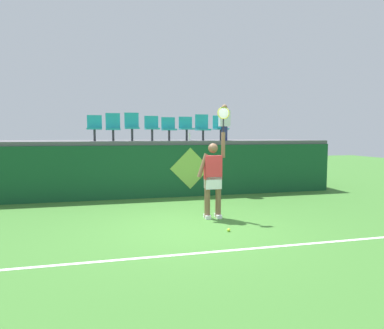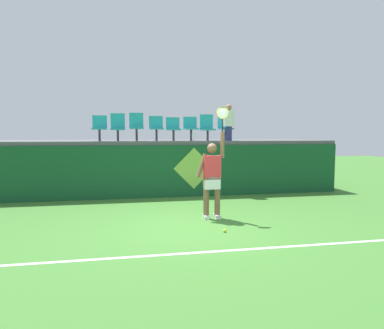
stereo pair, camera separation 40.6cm
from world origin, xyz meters
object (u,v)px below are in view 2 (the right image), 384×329
tennis_player (212,176)px  stadium_chair_7 (225,127)px  stadium_chair_1 (118,126)px  stadium_chair_6 (207,127)px  stadium_chair_0 (100,127)px  tennis_ball (225,230)px  stadium_chair_2 (136,125)px  spectator_0 (229,122)px  stadium_chair_5 (191,127)px  stadium_chair_4 (173,128)px  stadium_chair_3 (156,127)px  water_bottle (193,137)px

tennis_player → stadium_chair_7: bearing=69.3°
stadium_chair_1 → stadium_chair_7: bearing=-0.1°
stadium_chair_6 → stadium_chair_0: bearing=-179.8°
tennis_ball → stadium_chair_1: 5.50m
stadium_chair_6 → stadium_chair_2: bearing=-179.9°
tennis_ball → stadium_chair_7: size_ratio=0.08×
stadium_chair_0 → stadium_chair_1: 0.55m
tennis_player → stadium_chair_6: bearing=78.5°
spectator_0 → stadium_chair_5: bearing=159.9°
tennis_player → stadium_chair_2: size_ratio=2.87×
tennis_ball → stadium_chair_6: bearing=81.0°
tennis_ball → spectator_0: bearing=72.2°
stadium_chair_2 → tennis_player: bearing=-65.4°
stadium_chair_4 → spectator_0: (1.73, -0.42, 0.18)m
stadium_chair_5 → stadium_chair_7: size_ratio=0.94×
stadium_chair_7 → spectator_0: spectator_0 is taller
stadium_chair_4 → stadium_chair_5: size_ratio=0.97×
stadium_chair_3 → stadium_chair_0: bearing=180.0°
stadium_chair_3 → stadium_chair_4: (0.54, -0.00, -0.03)m
stadium_chair_5 → stadium_chair_2: bearing=179.7°
water_bottle → spectator_0: size_ratio=0.22×
stadium_chair_5 → stadium_chair_6: size_ratio=0.91×
stadium_chair_6 → spectator_0: (0.61, -0.43, 0.14)m
stadium_chair_4 → spectator_0: size_ratio=0.66×
stadium_chair_2 → stadium_chair_7: (2.89, -0.00, -0.02)m
stadium_chair_3 → tennis_player: bearing=-74.4°
stadium_chair_6 → stadium_chair_3: bearing=-179.6°
tennis_player → stadium_chair_1: 4.25m
stadium_chair_4 → spectator_0: spectator_0 is taller
water_bottle → stadium_chair_7: size_ratio=0.31×
tennis_ball → stadium_chair_7: stadium_chair_7 is taller
stadium_chair_2 → stadium_chair_7: bearing=-0.1°
tennis_player → stadium_chair_3: size_ratio=3.21×
stadium_chair_3 → stadium_chair_5: (1.11, -0.00, -0.00)m
stadium_chair_0 → stadium_chair_6: stadium_chair_6 is taller
stadium_chair_5 → spectator_0: size_ratio=0.68×
stadium_chair_0 → stadium_chair_2: (1.12, 0.01, 0.04)m
stadium_chair_1 → stadium_chair_2: size_ratio=0.98×
stadium_chair_1 → stadium_chair_7: 3.47m
spectator_0 → stadium_chair_3: bearing=169.4°
tennis_player → stadium_chair_1: (-2.16, 3.46, 1.19)m
stadium_chair_3 → water_bottle: bearing=-24.8°
tennis_ball → stadium_chair_5: size_ratio=0.08×
stadium_chair_5 → stadium_chair_1: bearing=179.7°
tennis_ball → stadium_chair_0: 5.72m
water_bottle → stadium_chair_7: 1.32m
tennis_ball → tennis_player: bearing=88.7°
stadium_chair_0 → stadium_chair_3: bearing=-0.0°
stadium_chair_7 → stadium_chair_6: bearing=179.4°
stadium_chair_6 → stadium_chair_7: bearing=-0.6°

